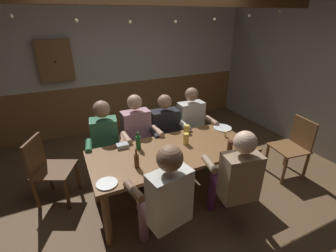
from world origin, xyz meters
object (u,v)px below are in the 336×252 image
at_px(pint_glass_0, 186,139).
at_px(table_candle, 225,134).
at_px(dining_table, 173,157).
at_px(pint_glass_3, 167,157).
at_px(pint_glass_2, 163,166).
at_px(plate_1, 223,128).
at_px(person_5, 236,176).
at_px(person_4, 165,197).
at_px(person_0, 105,141).
at_px(person_3, 193,124).
at_px(wall_dart_cabinet, 55,61).
at_px(chair_empty_near_right, 48,168).
at_px(chair_empty_far_end, 294,146).
at_px(condiment_caddy, 122,146).
at_px(pint_glass_1, 230,147).
at_px(pint_glass_4, 187,129).
at_px(bottle_1, 137,160).
at_px(person_1, 138,135).
at_px(plate_0, 107,184).
at_px(bottle_0, 138,142).
at_px(person_2, 166,131).

bearing_deg(pint_glass_0, table_candle, -4.84).
height_order(dining_table, pint_glass_3, pint_glass_3).
bearing_deg(pint_glass_2, plate_1, 26.14).
distance_m(table_candle, pint_glass_2, 1.12).
bearing_deg(person_5, person_4, -169.97).
distance_m(dining_table, person_0, 0.95).
distance_m(person_3, plate_1, 0.49).
bearing_deg(wall_dart_cabinet, pint_glass_2, -73.70).
relative_size(person_4, chair_empty_near_right, 1.44).
height_order(chair_empty_far_end, condiment_caddy, chair_empty_far_end).
bearing_deg(pint_glass_1, person_3, 85.54).
bearing_deg(dining_table, person_3, 44.96).
bearing_deg(dining_table, pint_glass_1, -28.33).
bearing_deg(pint_glass_4, pint_glass_3, -135.41).
bearing_deg(bottle_1, person_3, 34.94).
bearing_deg(person_1, plate_0, 54.79).
bearing_deg(plate_0, person_4, -39.16).
relative_size(person_3, pint_glass_2, 10.26).
height_order(person_0, plate_0, person_0).
height_order(person_4, condiment_caddy, person_4).
bearing_deg(person_4, pint_glass_4, 41.46).
bearing_deg(person_3, person_0, 0.92).
bearing_deg(pint_glass_4, person_4, -127.70).
bearing_deg(person_4, pint_glass_0, 39.24).
height_order(person_3, pint_glass_2, person_3).
xyz_separation_m(bottle_0, pint_glass_4, (0.74, 0.13, -0.03)).
xyz_separation_m(person_4, bottle_0, (0.04, 0.88, 0.12)).
relative_size(plate_0, bottle_0, 0.93).
height_order(person_0, chair_empty_far_end, person_0).
xyz_separation_m(person_1, wall_dart_cabinet, (-0.87, 1.75, 0.81)).
bearing_deg(person_2, person_0, 4.50).
xyz_separation_m(person_2, pint_glass_4, (0.16, -0.32, 0.13)).
bearing_deg(person_0, chair_empty_near_right, 9.34).
xyz_separation_m(person_3, wall_dart_cabinet, (-1.75, 1.75, 0.81)).
bearing_deg(bottle_0, person_2, 38.09).
height_order(condiment_caddy, bottle_0, bottle_0).
distance_m(bottle_0, pint_glass_4, 0.75).
xyz_separation_m(person_3, pint_glass_0, (-0.45, -0.59, 0.13)).
bearing_deg(person_0, person_1, -171.97).
height_order(condiment_caddy, plate_0, condiment_caddy).
bearing_deg(chair_empty_far_end, table_candle, 83.61).
xyz_separation_m(person_0, chair_empty_far_end, (2.52, -0.91, -0.20)).
bearing_deg(person_2, person_4, 69.92).
xyz_separation_m(person_5, bottle_1, (-0.91, 0.51, 0.14)).
bearing_deg(person_0, plate_0, 88.48).
distance_m(bottle_0, pint_glass_1, 1.09).
xyz_separation_m(pint_glass_1, pint_glass_2, (-0.87, -0.02, -0.01)).
xyz_separation_m(person_5, table_candle, (0.37, 0.68, 0.09)).
distance_m(person_5, pint_glass_4, 1.01).
bearing_deg(pint_glass_1, chair_empty_far_end, 3.38).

